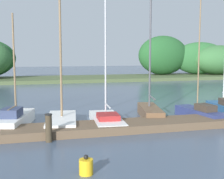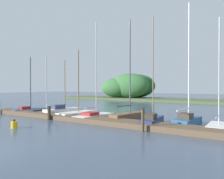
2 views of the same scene
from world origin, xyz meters
name	(u,v)px [view 2 (image 2 of 2)]	position (x,y,z in m)	size (l,w,h in m)	color
dock_pier	(98,120)	(0.00, 8.87, 0.18)	(25.34, 1.80, 0.35)	brown
far_shore	(198,88)	(1.90, 35.86, 2.43)	(51.53, 8.00, 5.98)	#4C5B38
sailboat_0	(29,109)	(-9.82, 10.08, 0.34)	(1.25, 3.53, 5.80)	#285684
sailboat_1	(46,110)	(-7.93, 10.65, 0.30)	(1.13, 3.63, 5.87)	#232833
sailboat_2	(63,111)	(-5.55, 10.75, 0.38)	(1.90, 3.92, 5.27)	white
sailboat_3	(78,113)	(-3.41, 10.41, 0.30)	(1.79, 3.87, 6.00)	white
sailboat_4	(95,115)	(-1.29, 10.17, 0.31)	(1.62, 4.12, 8.17)	white
sailboat_5	(129,115)	(1.38, 11.21, 0.45)	(1.63, 3.71, 8.09)	brown
sailboat_6	(152,120)	(3.77, 10.19, 0.37)	(1.30, 3.69, 7.66)	navy
sailboat_7	(188,119)	(5.98, 11.16, 0.46)	(1.42, 3.43, 8.48)	#285684
sailboat_8	(219,125)	(7.92, 10.76, 0.29)	(1.15, 2.87, 7.03)	white
mooring_piling_1	(49,113)	(-4.16, 7.81, 0.56)	(0.29, 0.29, 1.11)	#3D3323
mooring_piling_2	(143,120)	(4.18, 7.68, 0.71)	(0.21, 0.21, 1.40)	#4C3D28
channel_buoy_0	(14,125)	(-3.33, 4.22, 0.23)	(0.40, 0.40, 0.58)	gold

